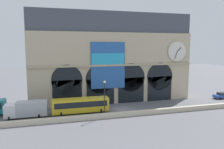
{
  "coord_description": "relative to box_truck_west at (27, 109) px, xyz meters",
  "views": [
    {
      "loc": [
        -14.34,
        -42.91,
        13.22
      ],
      "look_at": [
        -0.99,
        5.0,
        6.85
      ],
      "focal_mm": 35.16,
      "sensor_mm": 36.0,
      "label": 1
    }
  ],
  "objects": [
    {
      "name": "quay_parapet_wall",
      "position": [
        18.96,
        -4.15,
        -1.23
      ],
      "size": [
        90.0,
        0.7,
        0.95
      ],
      "primitive_type": "cube",
      "color": "beige",
      "rests_on": "ground"
    },
    {
      "name": "ground_plane",
      "position": [
        18.96,
        0.6,
        -1.7
      ],
      "size": [
        200.0,
        200.0,
        0.0
      ],
      "primitive_type": "plane",
      "color": "slate"
    },
    {
      "name": "street_lamp_quayside",
      "position": [
        14.05,
        -3.35,
        2.71
      ],
      "size": [
        0.44,
        0.44,
        6.9
      ],
      "color": "black",
      "rests_on": "ground"
    },
    {
      "name": "bus_midwest",
      "position": [
        9.95,
        -0.19,
        0.08
      ],
      "size": [
        11.0,
        3.25,
        3.1
      ],
      "color": "gold",
      "rests_on": "ground"
    },
    {
      "name": "car_eastmost",
      "position": [
        46.59,
        3.08,
        -0.9
      ],
      "size": [
        4.4,
        2.22,
        1.55
      ],
      "color": "#28479E",
      "rests_on": "ground"
    },
    {
      "name": "box_truck_west",
      "position": [
        0.0,
        0.0,
        0.0
      ],
      "size": [
        7.5,
        2.91,
        3.12
      ],
      "color": "white",
      "rests_on": "ground"
    },
    {
      "name": "station_building",
      "position": [
        18.98,
        8.33,
        8.6
      ],
      "size": [
        38.63,
        5.85,
        21.19
      ],
      "color": "#BCAD8C",
      "rests_on": "ground"
    }
  ]
}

